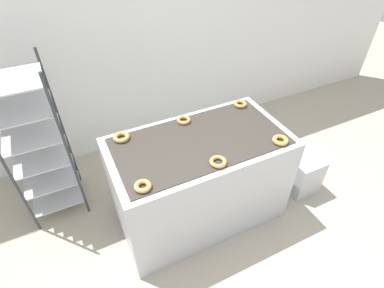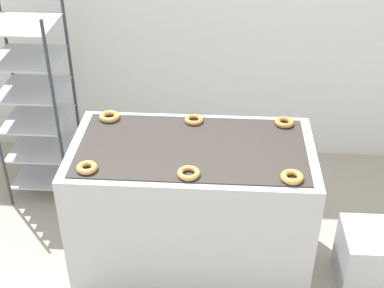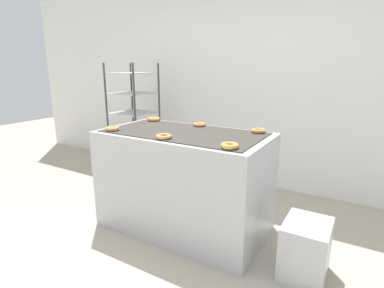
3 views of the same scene
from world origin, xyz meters
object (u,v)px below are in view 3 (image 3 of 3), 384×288
object	(u,v)px
donut_near_center	(164,136)
donut_far_center	(199,124)
fryer_machine	(184,181)
glaze_bin	(305,250)
donut_near_left	(112,128)
donut_near_right	(230,146)
baking_rack_cart	(134,123)
donut_far_right	(258,131)
donut_far_left	(154,119)

from	to	relation	value
donut_near_center	donut_far_center	size ratio (longest dim) A/B	1.06
fryer_machine	donut_far_center	world-z (taller)	donut_far_center
glaze_bin	donut_near_left	world-z (taller)	donut_near_left
glaze_bin	donut_near_right	size ratio (longest dim) A/B	3.26
donut_near_center	donut_near_right	distance (m)	0.59
baking_rack_cart	donut_far_center	world-z (taller)	baking_rack_cart
donut_near_left	donut_far_center	size ratio (longest dim) A/B	1.00
glaze_bin	fryer_machine	bearing A→B (deg)	172.46
glaze_bin	donut_near_center	bearing A→B (deg)	-172.53
baking_rack_cart	donut_near_right	bearing A→B (deg)	-29.71
donut_near_left	fryer_machine	bearing A→B (deg)	26.00
donut_far_center	fryer_machine	bearing A→B (deg)	-88.62
baking_rack_cart	donut_near_center	bearing A→B (deg)	-39.95
donut_near_left	donut_far_right	size ratio (longest dim) A/B	0.98
fryer_machine	donut_near_left	distance (m)	0.83
donut_near_left	baking_rack_cart	bearing A→B (deg)	122.48
donut_near_right	glaze_bin	bearing A→B (deg)	15.16
donut_near_right	donut_far_right	xyz separation A→B (m)	(0.01, 0.62, -0.00)
baking_rack_cart	glaze_bin	xyz separation A→B (m)	(2.43, -0.91, -0.59)
donut_near_left	donut_far_right	xyz separation A→B (m)	(1.20, 0.60, -0.00)
donut_near_center	donut_far_center	world-z (taller)	donut_near_center
baking_rack_cart	donut_near_center	xyz separation A→B (m)	(1.26, -1.06, 0.17)
donut_near_right	donut_far_center	world-z (taller)	donut_near_right
donut_near_right	donut_near_left	bearing A→B (deg)	179.30
fryer_machine	donut_far_left	size ratio (longest dim) A/B	11.01
baking_rack_cart	donut_near_left	bearing A→B (deg)	-57.52
donut_near_center	donut_far_left	size ratio (longest dim) A/B	0.96
donut_far_left	donut_near_center	bearing A→B (deg)	-46.53
baking_rack_cart	donut_far_center	distance (m)	1.35
baking_rack_cart	donut_near_right	distance (m)	2.15
donut_near_center	donut_near_left	bearing A→B (deg)	178.74
donut_near_center	donut_far_left	distance (m)	0.85
donut_near_right	donut_far_right	size ratio (longest dim) A/B	1.04
donut_far_center	donut_far_right	distance (m)	0.61
fryer_machine	baking_rack_cart	size ratio (longest dim) A/B	0.98
glaze_bin	donut_near_center	size ratio (longest dim) A/B	3.22
donut_far_left	fryer_machine	bearing A→B (deg)	-27.93
glaze_bin	donut_near_right	bearing A→B (deg)	-164.84
donut_near_left	donut_far_left	world-z (taller)	same
baking_rack_cart	donut_far_right	distance (m)	1.92
donut_near_left	donut_far_center	distance (m)	0.84
glaze_bin	donut_near_center	world-z (taller)	donut_near_center
fryer_machine	baking_rack_cart	xyz separation A→B (m)	(-1.27, 0.75, 0.32)
donut_far_left	donut_near_right	bearing A→B (deg)	-27.64
donut_far_left	baking_rack_cart	bearing A→B (deg)	146.91
fryer_machine	donut_near_right	distance (m)	0.83
donut_near_left	donut_near_right	world-z (taller)	same
fryer_machine	donut_near_left	world-z (taller)	donut_near_left
donut_far_center	donut_far_right	bearing A→B (deg)	0.13
donut_far_left	donut_far_right	world-z (taller)	donut_far_left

